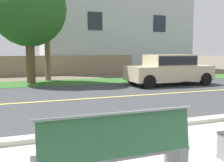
% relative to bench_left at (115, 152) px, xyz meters
% --- Properties ---
extents(ground_plane, '(140.00, 140.00, 0.00)m').
position_rel_bench_left_xyz_m(ground_plane, '(1.44, 7.82, -0.46)').
color(ground_plane, '#665B4C').
extents(curb_edge, '(44.00, 0.30, 0.11)m').
position_rel_bench_left_xyz_m(curb_edge, '(1.44, 2.17, -0.41)').
color(curb_edge, '#ADA89E').
rests_on(curb_edge, ground_plane).
extents(street_asphalt, '(52.00, 8.00, 0.01)m').
position_rel_bench_left_xyz_m(street_asphalt, '(1.44, 6.32, -0.46)').
color(street_asphalt, '#383A3D').
rests_on(street_asphalt, ground_plane).
extents(road_centre_line, '(48.00, 0.14, 0.01)m').
position_rel_bench_left_xyz_m(road_centre_line, '(1.44, 6.32, -0.46)').
color(road_centre_line, '#E0CC4C').
rests_on(road_centre_line, ground_plane).
extents(far_verge_grass, '(48.00, 2.80, 0.02)m').
position_rel_bench_left_xyz_m(far_verge_grass, '(1.44, 11.73, -0.46)').
color(far_verge_grass, '#2D6026').
rests_on(far_verge_grass, ground_plane).
extents(bench_left, '(2.04, 0.48, 1.01)m').
position_rel_bench_left_xyz_m(bench_left, '(0.00, 0.00, 0.00)').
color(bench_left, slate).
rests_on(bench_left, ground_plane).
extents(car_beige_near, '(4.30, 1.86, 1.54)m').
position_rel_bench_left_xyz_m(car_beige_near, '(6.43, 8.72, 0.39)').
color(car_beige_near, '#C6B793').
rests_on(car_beige_near, ground_plane).
extents(shade_tree_left, '(3.89, 3.89, 6.41)m').
position_rel_bench_left_xyz_m(shade_tree_left, '(0.08, 11.92, 3.70)').
color(shade_tree_left, brown).
rests_on(shade_tree_left, ground_plane).
extents(garden_wall, '(13.00, 0.36, 1.40)m').
position_rel_bench_left_xyz_m(garden_wall, '(1.34, 16.27, 0.24)').
color(garden_wall, gray).
rests_on(garden_wall, ground_plane).
extents(house_across_street, '(12.98, 6.91, 7.68)m').
position_rel_bench_left_xyz_m(house_across_street, '(7.62, 19.47, 3.42)').
color(house_across_street, '#B7BCC1').
rests_on(house_across_street, ground_plane).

